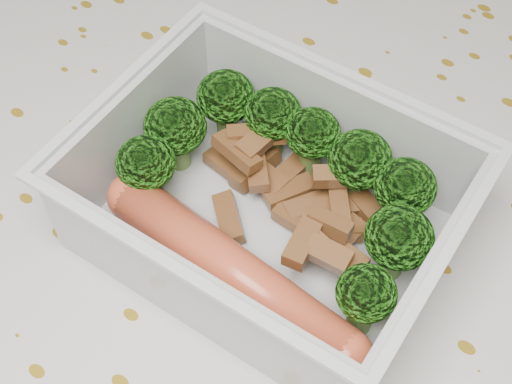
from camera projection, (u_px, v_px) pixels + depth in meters
The scene contains 6 objects.
dining_table at pixel (253, 279), 0.48m from camera, with size 1.40×0.90×0.75m.
tablecloth at pixel (253, 240), 0.44m from camera, with size 1.46×0.96×0.19m.
lunch_container at pixel (268, 211), 0.38m from camera, with size 0.20×0.16×0.07m.
broccoli_florets at pixel (291, 164), 0.38m from camera, with size 0.17×0.11×0.05m.
meat_pile at pixel (298, 200), 0.39m from camera, with size 0.12×0.08×0.03m.
sausage at pixel (231, 271), 0.36m from camera, with size 0.17×0.03×0.03m.
Camera 1 is at (0.14, -0.18, 1.09)m, focal length 50.00 mm.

